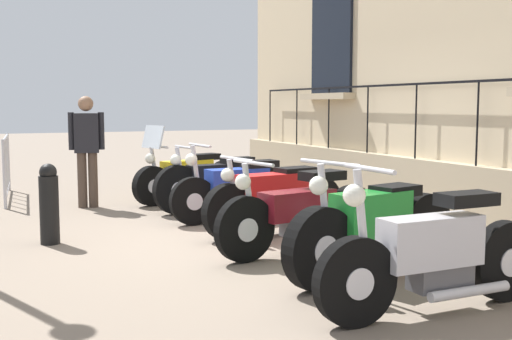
% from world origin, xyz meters
% --- Properties ---
extents(ground_plane, '(60.00, 60.00, 0.00)m').
position_xyz_m(ground_plane, '(0.00, 0.00, 0.00)').
color(ground_plane, gray).
extents(motorcycle_yellow, '(2.02, 0.84, 1.25)m').
position_xyz_m(motorcycle_yellow, '(-0.19, -2.97, 0.41)').
color(motorcycle_yellow, black).
rests_on(motorcycle_yellow, ground_plane).
extents(motorcycle_black, '(2.07, 0.53, 0.98)m').
position_xyz_m(motorcycle_black, '(-0.32, -1.95, 0.42)').
color(motorcycle_black, black).
rests_on(motorcycle_black, ground_plane).
extents(motorcycle_blue, '(2.02, 0.68, 1.06)m').
position_xyz_m(motorcycle_blue, '(-0.28, -1.05, 0.43)').
color(motorcycle_blue, black).
rests_on(motorcycle_blue, ground_plane).
extents(motorcycle_red, '(1.97, 0.71, 0.96)m').
position_xyz_m(motorcycle_red, '(-0.31, -0.04, 0.43)').
color(motorcycle_red, black).
rests_on(motorcycle_red, ground_plane).
extents(motorcycle_maroon, '(2.09, 0.69, 1.01)m').
position_xyz_m(motorcycle_maroon, '(-0.14, 0.93, 0.43)').
color(motorcycle_maroon, black).
rests_on(motorcycle_maroon, ground_plane).
extents(motorcycle_green, '(2.05, 0.78, 1.10)m').
position_xyz_m(motorcycle_green, '(-0.27, 2.07, 0.45)').
color(motorcycle_green, black).
rests_on(motorcycle_green, ground_plane).
extents(motorcycle_silver, '(2.08, 0.58, 1.14)m').
position_xyz_m(motorcycle_silver, '(-0.12, 3.06, 0.44)').
color(motorcycle_silver, black).
rests_on(motorcycle_silver, ground_plane).
extents(crowd_barrier, '(0.22, 2.23, 1.05)m').
position_xyz_m(crowd_barrier, '(2.48, -4.49, 0.56)').
color(crowd_barrier, '#B7B7BF').
rests_on(crowd_barrier, ground_plane).
extents(bollard, '(0.21, 0.21, 0.91)m').
position_xyz_m(bollard, '(2.23, -0.62, 0.46)').
color(bollard, black).
rests_on(bollard, ground_plane).
extents(pedestrian_standing, '(0.52, 0.29, 1.69)m').
position_xyz_m(pedestrian_standing, '(1.40, -3.04, 0.96)').
color(pedestrian_standing, '#47382D').
rests_on(pedestrian_standing, ground_plane).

